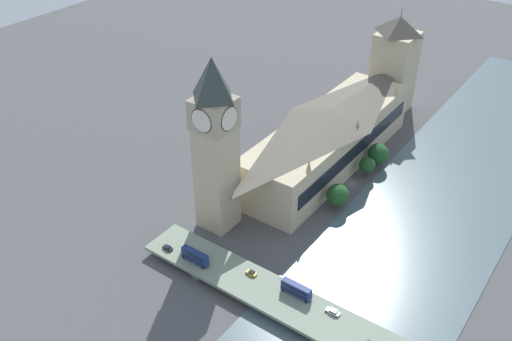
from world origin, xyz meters
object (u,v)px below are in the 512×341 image
at_px(clock_tower, 215,141).
at_px(road_bridge, 340,330).
at_px(double_decker_bus_rear, 296,289).
at_px(car_northbound_mid, 251,273).
at_px(double_decker_bus_lead, 195,256).
at_px(car_northbound_lead, 168,248).
at_px(car_northbound_tail, 333,312).
at_px(parliament_hall, 329,137).
at_px(victoria_tower, 394,65).

distance_m(clock_tower, road_bridge, 78.73).
height_order(double_decker_bus_rear, car_northbound_mid, double_decker_bus_rear).
bearing_deg(road_bridge, clock_tower, -18.68).
distance_m(double_decker_bus_lead, car_northbound_mid, 21.06).
height_order(clock_tower, double_decker_bus_rear, clock_tower).
height_order(double_decker_bus_lead, double_decker_bus_rear, double_decker_bus_lead).
xyz_separation_m(double_decker_bus_lead, car_northbound_lead, (12.59, 0.86, -2.03)).
xyz_separation_m(car_northbound_mid, car_northbound_tail, (-31.61, -0.97, 0.03)).
distance_m(parliament_hall, clock_tower, 69.15).
bearing_deg(car_northbound_mid, victoria_tower, -83.46).
bearing_deg(car_northbound_tail, victoria_tower, -71.83).
bearing_deg(car_northbound_tail, car_northbound_mid, 1.77).
relative_size(clock_tower, double_decker_bus_rear, 6.44).
bearing_deg(double_decker_bus_lead, victoria_tower, -91.02).
height_order(double_decker_bus_lead, car_northbound_mid, double_decker_bus_lead).
distance_m(victoria_tower, car_northbound_mid, 152.02).
xyz_separation_m(parliament_hall, car_northbound_tail, (-48.71, 81.95, -9.16)).
relative_size(parliament_hall, clock_tower, 1.51).
height_order(parliament_hall, car_northbound_lead, parliament_hall).
height_order(car_northbound_mid, car_northbound_tail, car_northbound_tail).
bearing_deg(parliament_hall, car_northbound_tail, 120.73).
height_order(clock_tower, car_northbound_tail, clock_tower).
bearing_deg(car_northbound_lead, double_decker_bus_lead, -176.08).
relative_size(double_decker_bus_rear, car_northbound_lead, 2.85).
relative_size(parliament_hall, car_northbound_lead, 27.69).
xyz_separation_m(double_decker_bus_lead, double_decker_bus_rear, (-37.65, -7.39, -0.16)).
xyz_separation_m(parliament_hall, road_bridge, (-53.86, 86.15, -10.66)).
bearing_deg(car_northbound_mid, car_northbound_lead, 12.77).
height_order(parliament_hall, car_northbound_mid, parliament_hall).
xyz_separation_m(double_decker_bus_lead, car_northbound_tail, (-51.54, -7.48, -2.04)).
bearing_deg(clock_tower, double_decker_bus_rear, 158.87).
relative_size(parliament_hall, double_decker_bus_rear, 9.70).
bearing_deg(parliament_hall, car_northbound_mid, 101.65).
xyz_separation_m(parliament_hall, car_northbound_mid, (-17.10, 82.93, -9.19)).
bearing_deg(road_bridge, double_decker_bus_lead, 3.31).
relative_size(clock_tower, car_northbound_tail, 14.72).
height_order(parliament_hall, double_decker_bus_rear, parliament_hall).
relative_size(double_decker_bus_lead, car_northbound_lead, 2.86).
xyz_separation_m(parliament_hall, double_decker_bus_rear, (-34.83, 82.04, -7.28)).
distance_m(double_decker_bus_rear, car_northbound_tail, 14.01).
distance_m(road_bridge, car_northbound_lead, 69.41).
distance_m(victoria_tower, double_decker_bus_lead, 157.25).
bearing_deg(double_decker_bus_lead, double_decker_bus_rear, -168.90).
distance_m(victoria_tower, road_bridge, 163.59).
bearing_deg(double_decker_bus_lead, car_northbound_tail, -171.74).
relative_size(victoria_tower, double_decker_bus_rear, 5.03).
xyz_separation_m(parliament_hall, victoria_tower, (0.06, -66.68, 11.64)).
bearing_deg(victoria_tower, double_decker_bus_rear, 103.20).
bearing_deg(clock_tower, double_decker_bus_lead, 111.65).
bearing_deg(parliament_hall, road_bridge, 122.01).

